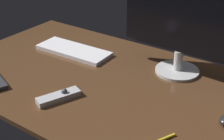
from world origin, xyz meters
TOP-DOWN VIEW (x-y plane):
  - desk at (0.00, 0.00)cm, footprint 140.00×84.00cm
  - monitor at (24.37, 24.17)cm, footprint 53.74×19.38cm
  - keyboard at (-27.04, 13.75)cm, footprint 38.37×15.65cm
  - media_remote at (-3.28, -22.37)cm, footprint 11.14×17.67cm

SIDE VIEW (x-z plane):
  - desk at x=0.00cm, z-range 0.00..2.00cm
  - keyboard at x=-27.04cm, z-range 2.00..3.89cm
  - media_remote at x=-3.28cm, z-range 1.28..5.29cm
  - monitor at x=24.37cm, z-range 3.89..49.09cm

